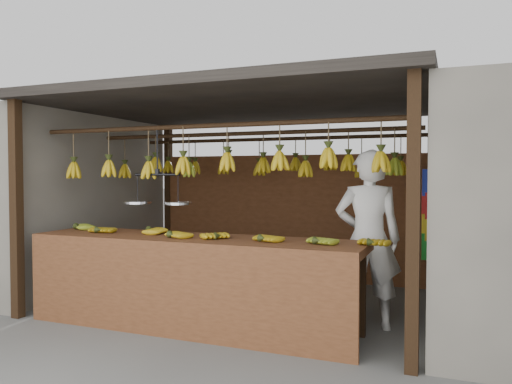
% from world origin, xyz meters
% --- Properties ---
extents(ground, '(80.00, 80.00, 0.00)m').
position_xyz_m(ground, '(0.00, 0.00, 0.00)').
color(ground, '#5B5B57').
extents(stall, '(4.30, 3.30, 2.40)m').
position_xyz_m(stall, '(0.00, 0.33, 1.97)').
color(stall, black).
rests_on(stall, ground).
extents(neighbor_left, '(3.00, 3.00, 2.30)m').
position_xyz_m(neighbor_left, '(-3.60, 0.00, 1.15)').
color(neighbor_left, slate).
rests_on(neighbor_left, ground).
extents(counter, '(3.53, 0.77, 0.96)m').
position_xyz_m(counter, '(-0.09, -1.23, 0.71)').
color(counter, brown).
rests_on(counter, ground).
extents(hanging_bananas, '(3.60, 2.23, 0.39)m').
position_xyz_m(hanging_bananas, '(-0.01, 0.00, 1.61)').
color(hanging_bananas, '#B89513').
rests_on(hanging_bananas, ground).
extents(balance_scale, '(0.75, 0.31, 0.79)m').
position_xyz_m(balance_scale, '(-0.58, -1.00, 1.26)').
color(balance_scale, black).
rests_on(balance_scale, ground).
extents(vendor, '(0.72, 0.56, 1.76)m').
position_xyz_m(vendor, '(1.50, -0.47, 0.88)').
color(vendor, white).
rests_on(vendor, ground).
extents(bag_bundles, '(0.08, 0.26, 1.16)m').
position_xyz_m(bag_bundles, '(1.94, 1.35, 0.99)').
color(bag_bundles, '#1426BF').
rests_on(bag_bundles, ground).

